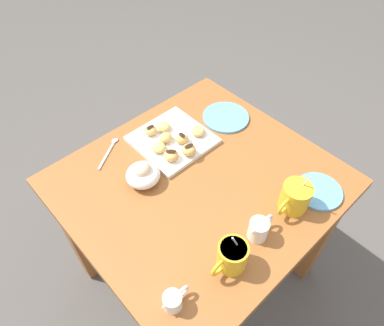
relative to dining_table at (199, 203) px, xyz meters
name	(u,v)px	position (x,y,z in m)	size (l,w,h in m)	color
ground_plane	(197,269)	(0.00, 0.00, -0.58)	(8.00, 8.00, 0.00)	#514C47
dining_table	(199,203)	(0.00, 0.00, 0.00)	(0.89, 0.83, 0.72)	#935628
pastry_plate_square	(172,140)	(-0.06, -0.21, 0.15)	(0.27, 0.27, 0.02)	white
coffee_mug_mustard_left	(295,197)	(-0.14, 0.28, 0.19)	(0.14, 0.09, 0.15)	gold
coffee_mug_mustard_right	(232,256)	(0.15, 0.28, 0.19)	(0.13, 0.09, 0.14)	gold
cream_pitcher_white	(259,229)	(0.02, 0.28, 0.18)	(0.10, 0.06, 0.07)	white
ice_cream_bowl	(143,174)	(0.14, -0.13, 0.18)	(0.12, 0.12, 0.09)	white
chocolate_sauce_pitcher	(173,300)	(0.35, 0.26, 0.17)	(0.09, 0.05, 0.06)	white
saucer_sky_left	(226,117)	(-0.30, -0.16, 0.15)	(0.19, 0.19, 0.01)	#66A8DB
saucer_sky_right	(318,191)	(-0.26, 0.31, 0.15)	(0.16, 0.16, 0.01)	#66A8DB
loose_spoon_near_saucer	(110,149)	(0.15, -0.33, 0.14)	(0.14, 0.09, 0.01)	silver
beignet_0	(159,147)	(0.02, -0.19, 0.17)	(0.05, 0.05, 0.03)	#E5B260
beignet_1	(166,138)	(-0.03, -0.21, 0.17)	(0.05, 0.04, 0.03)	#E5B260
beignet_2	(163,127)	(-0.06, -0.27, 0.17)	(0.05, 0.05, 0.03)	#E5B260
beignet_3	(151,131)	(-0.01, -0.28, 0.17)	(0.05, 0.05, 0.03)	#E5B260
chocolate_drizzle_3	(150,127)	(-0.01, -0.28, 0.19)	(0.03, 0.02, 0.01)	black
beignet_4	(189,150)	(-0.05, -0.11, 0.18)	(0.05, 0.05, 0.04)	#E5B260
chocolate_drizzle_4	(189,146)	(-0.05, -0.11, 0.20)	(0.04, 0.02, 0.01)	black
beignet_5	(182,139)	(-0.07, -0.17, 0.17)	(0.04, 0.05, 0.03)	#E5B260
chocolate_drizzle_5	(182,135)	(-0.07, -0.17, 0.19)	(0.03, 0.02, 0.01)	black
beignet_6	(171,155)	(0.02, -0.13, 0.17)	(0.05, 0.05, 0.04)	#E5B260
chocolate_drizzle_6	(171,151)	(0.02, -0.13, 0.19)	(0.04, 0.02, 0.01)	black
beignet_7	(198,131)	(-0.14, -0.16, 0.17)	(0.05, 0.06, 0.03)	#E5B260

